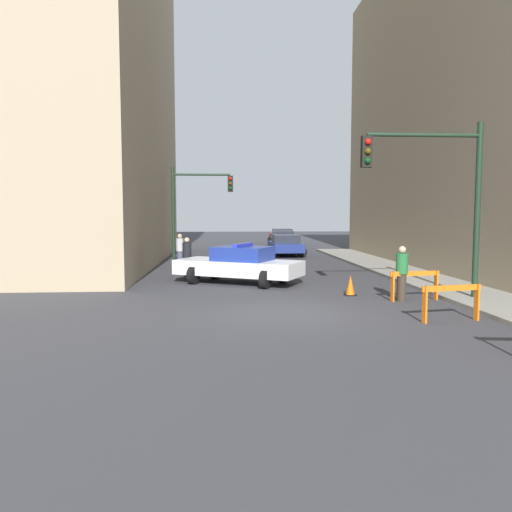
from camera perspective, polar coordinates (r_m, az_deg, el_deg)
The scene contains 15 objects.
ground_plane at distance 13.34m, azimuth 3.56°, elevation -6.51°, with size 120.00×120.00×0.00m, color #38383D.
sidewalk_right at distance 15.42m, azimuth 27.16°, elevation -5.27°, with size 2.40×44.00×0.12m.
building_corner_left at distance 30.31m, azimuth -25.60°, elevation 22.24°, with size 14.00×20.00×23.83m.
traffic_light_near at distance 15.82m, azimuth 20.31°, elevation 7.83°, with size 3.64×0.35×5.20m.
traffic_light_far at distance 28.28m, azimuth -7.23°, elevation 6.38°, with size 3.44×0.35×5.20m.
police_car at distance 18.76m, azimuth -1.91°, elevation -0.97°, with size 5.02×3.84×1.52m.
parked_car_near at distance 31.25m, azimuth 3.39°, elevation 1.27°, with size 2.29×4.31×1.31m.
parked_car_mid at distance 38.38m, azimuth 3.10°, elevation 1.94°, with size 2.47×4.42×1.31m.
parked_car_far at distance 43.46m, azimuth 3.00°, elevation 2.28°, with size 2.29×4.31×1.31m.
pedestrian_crossing at distance 20.65m, azimuth -7.89°, elevation -0.09°, with size 0.43×0.43×1.66m.
pedestrian_corner at distance 24.30m, azimuth -8.69°, elevation 0.64°, with size 0.39×0.39×1.66m.
pedestrian_sidewalk at distance 15.65m, azimuth 16.32°, elevation -1.82°, with size 0.37×0.37×1.66m.
barrier_mid at distance 13.04m, azimuth 21.42°, elevation -4.35°, with size 1.59×0.41×0.90m.
barrier_back at distance 15.80m, azimuth 17.68°, elevation -2.69°, with size 1.59×0.36×0.90m.
traffic_cone at distance 16.35m, azimuth 10.74°, elevation -3.35°, with size 0.36×0.36×0.66m.
Camera 1 is at (-1.73, -12.97, 2.63)m, focal length 35.00 mm.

